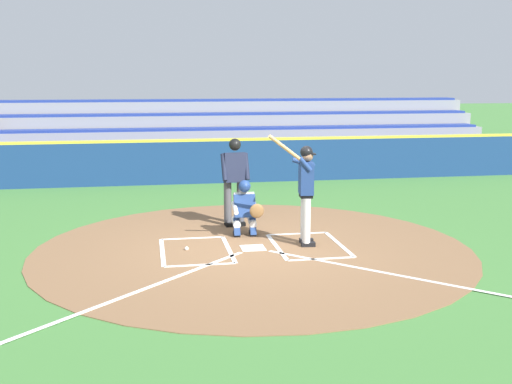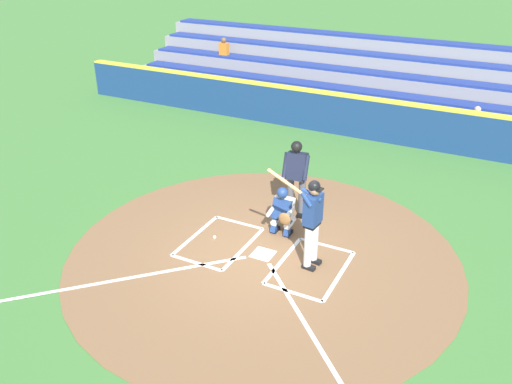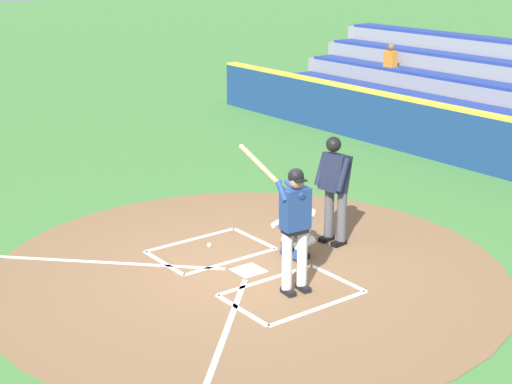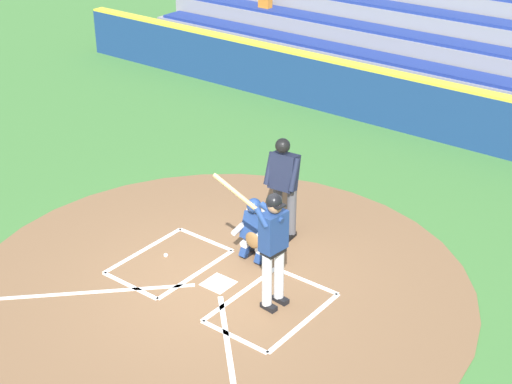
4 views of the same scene
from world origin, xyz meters
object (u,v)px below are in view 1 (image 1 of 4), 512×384
(plate_umpire, at_px, (234,176))
(baseball, at_px, (187,249))
(batter, at_px, (306,188))
(catcher, at_px, (245,207))

(plate_umpire, bearing_deg, baseball, 57.19)
(batter, height_order, baseball, batter)
(batter, xyz_separation_m, catcher, (0.99, -0.88, -0.51))
(batter, relative_size, plate_umpire, 1.14)
(batter, distance_m, baseball, 2.45)
(batter, bearing_deg, plate_umpire, -58.61)
(baseball, bearing_deg, plate_umpire, -122.81)
(batter, xyz_separation_m, plate_umpire, (1.08, -1.77, -0.02))
(catcher, bearing_deg, batter, 138.64)
(plate_umpire, relative_size, baseball, 25.20)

